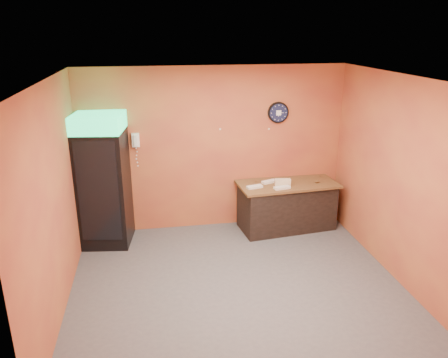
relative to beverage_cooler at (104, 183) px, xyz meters
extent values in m
plane|color=#47474C|center=(1.84, -1.60, -1.04)|extent=(4.50, 4.50, 0.00)
cube|color=#BE6D35|center=(1.84, 0.40, 0.36)|extent=(4.50, 0.02, 2.80)
cube|color=#BE6D35|center=(-0.41, -1.60, 0.36)|extent=(0.02, 4.00, 2.80)
cube|color=#BE6D35|center=(4.09, -1.60, 0.36)|extent=(0.02, 4.00, 2.80)
cube|color=white|center=(1.84, -1.60, 1.76)|extent=(4.50, 4.00, 0.02)
cube|color=black|center=(-0.01, 0.05, -0.11)|extent=(0.84, 0.84, 1.87)
cube|color=#19D677|center=(-0.01, 0.05, 0.96)|extent=(0.84, 0.84, 0.27)
cube|color=black|center=(0.04, -0.33, -0.03)|extent=(0.62, 0.10, 1.60)
cube|color=black|center=(3.06, 0.04, -0.64)|extent=(1.67, 0.89, 0.80)
cylinder|color=black|center=(2.93, 0.37, 0.96)|extent=(0.36, 0.05, 0.36)
cylinder|color=#0F1433|center=(2.93, 0.35, 0.96)|extent=(0.31, 0.01, 0.31)
cube|color=white|center=(2.93, 0.34, 0.96)|extent=(0.09, 0.00, 0.09)
cube|color=white|center=(0.53, 0.35, 0.59)|extent=(0.12, 0.07, 0.22)
cube|color=white|center=(0.53, 0.30, 0.59)|extent=(0.05, 0.04, 0.18)
cube|color=brown|center=(3.06, 0.04, -0.22)|extent=(1.76, 0.92, 0.04)
cube|color=beige|center=(2.93, -0.06, -0.18)|extent=(0.28, 0.13, 0.06)
cube|color=beige|center=(2.93, -0.06, -0.12)|extent=(0.28, 0.13, 0.06)
cube|color=white|center=(2.44, -0.10, -0.18)|extent=(0.28, 0.16, 0.04)
cube|color=white|center=(2.88, -0.21, -0.18)|extent=(0.28, 0.15, 0.04)
cube|color=white|center=(2.75, 0.11, -0.18)|extent=(0.29, 0.19, 0.04)
cylinder|color=silver|center=(2.86, 0.14, -0.17)|extent=(0.06, 0.06, 0.06)
camera|label=1|loc=(0.77, -6.73, 2.33)|focal=35.00mm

